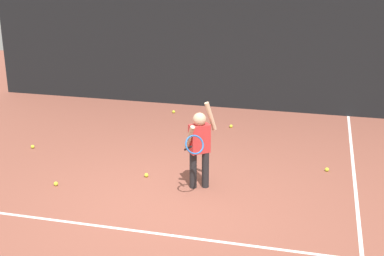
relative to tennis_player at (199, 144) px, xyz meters
name	(u,v)px	position (x,y,z in m)	size (l,w,h in m)	color
ground_plane	(165,201)	(-0.39, -0.57, -0.73)	(20.00, 20.00, 0.00)	brown
court_line_baseline	(144,232)	(-0.39, -1.48, -0.72)	(9.00, 0.05, 0.00)	white
court_line_sideline	(356,192)	(2.35, 0.43, -0.72)	(0.05, 9.00, 0.00)	white
back_fence_windscreen	(228,21)	(-0.39, 4.38, 1.25)	(11.34, 0.08, 3.95)	black
fence_post_0	(7,10)	(-5.91, 4.44, 1.33)	(0.09, 0.09, 4.10)	slate
fence_post_1	(112,14)	(-3.15, 4.44, 1.33)	(0.09, 0.09, 4.10)	slate
fence_post_2	(229,17)	(-0.39, 4.44, 1.33)	(0.09, 0.09, 4.10)	slate
fence_post_3	(359,21)	(2.37, 4.44, 1.33)	(0.09, 0.09, 4.10)	slate
tennis_player	(199,144)	(0.00, 0.00, 0.00)	(0.47, 0.86, 1.35)	#232326
tennis_ball_0	(33,147)	(-3.37, 0.89, -0.69)	(0.07, 0.07, 0.07)	#CCE033
tennis_ball_1	(56,184)	(-2.18, -0.47, -0.69)	(0.07, 0.07, 0.07)	#CCE033
tennis_ball_3	(327,170)	(1.91, 1.12, -0.69)	(0.07, 0.07, 0.07)	#CCE033
tennis_ball_6	(146,175)	(-0.92, 0.18, -0.69)	(0.07, 0.07, 0.07)	#CCE033
tennis_ball_7	(174,112)	(-1.44, 3.63, -0.69)	(0.07, 0.07, 0.07)	#CCE033
tennis_ball_8	(231,126)	(-0.02, 2.95, -0.69)	(0.07, 0.07, 0.07)	#CCE033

